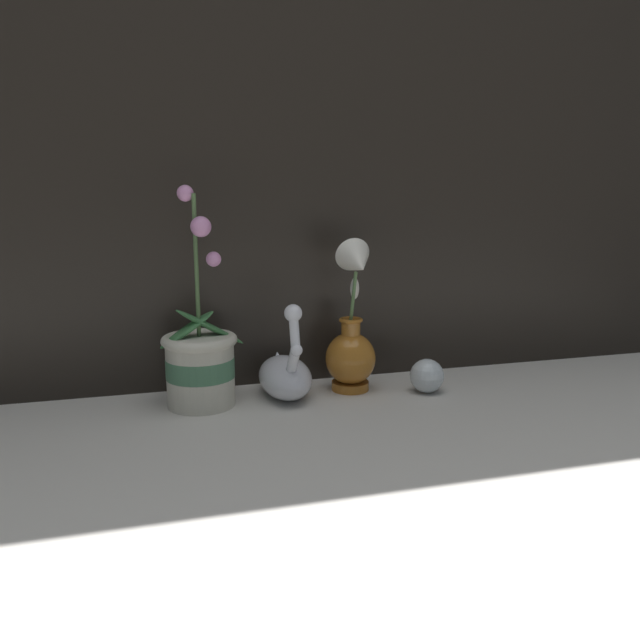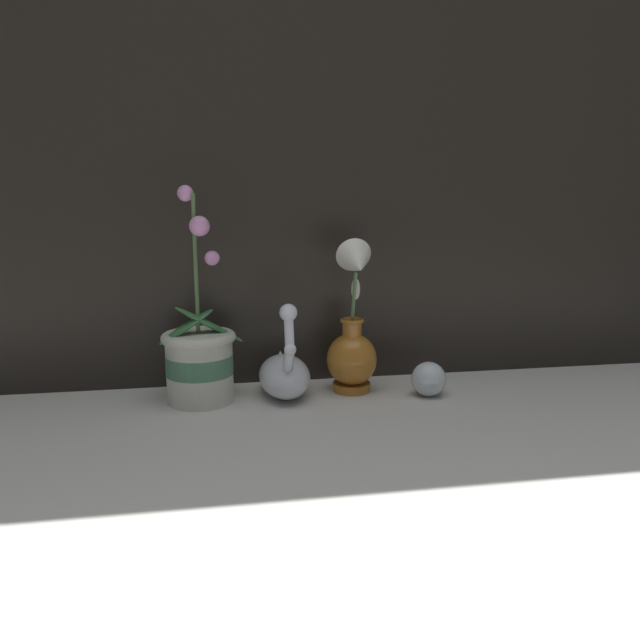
{
  "view_description": "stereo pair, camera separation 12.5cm",
  "coord_description": "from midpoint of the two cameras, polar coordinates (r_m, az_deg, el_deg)",
  "views": [
    {
      "loc": [
        -0.32,
        -1.08,
        0.4
      ],
      "look_at": [
        0.01,
        0.1,
        0.15
      ],
      "focal_mm": 35.0,
      "sensor_mm": 36.0,
      "label": 1
    },
    {
      "loc": [
        -0.2,
        -1.11,
        0.4
      ],
      "look_at": [
        0.01,
        0.1,
        0.15
      ],
      "focal_mm": 35.0,
      "sensor_mm": 36.0,
      "label": 2
    }
  ],
  "objects": [
    {
      "name": "orchid_potted_plant",
      "position": [
        1.23,
        -13.78,
        -3.68
      ],
      "size": [
        0.17,
        0.15,
        0.42
      ],
      "color": "beige",
      "rests_on": "ground_plane"
    },
    {
      "name": "glass_sphere",
      "position": [
        1.3,
        7.04,
        -5.13
      ],
      "size": [
        0.07,
        0.07,
        0.07
      ],
      "color": "silver",
      "rests_on": "ground_plane"
    },
    {
      "name": "blue_vase",
      "position": [
        1.28,
        0.14,
        -1.81
      ],
      "size": [
        0.1,
        0.14,
        0.32
      ],
      "color": "#B26B23",
      "rests_on": "ground_plane"
    },
    {
      "name": "ground_plane",
      "position": [
        1.2,
        -2.18,
        -8.25
      ],
      "size": [
        2.8,
        2.8,
        0.0
      ],
      "primitive_type": "plane",
      "color": "beige"
    },
    {
      "name": "window_backdrop",
      "position": [
        1.35,
        -4.66,
        19.78
      ],
      "size": [
        2.8,
        0.03,
        1.2
      ],
      "color": "black",
      "rests_on": "ground_plane"
    },
    {
      "name": "swan_figurine",
      "position": [
        1.26,
        -6.06,
        -4.95
      ],
      "size": [
        0.1,
        0.21,
        0.2
      ],
      "color": "white",
      "rests_on": "ground_plane"
    }
  ]
}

